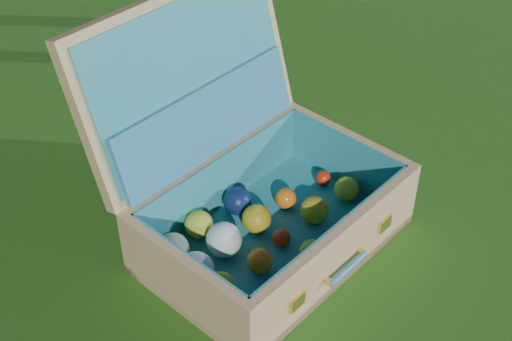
# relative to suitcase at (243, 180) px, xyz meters

# --- Properties ---
(ground) EXTENTS (60.00, 60.00, 0.00)m
(ground) POSITION_rel_suitcase_xyz_m (0.09, 0.06, -0.15)
(ground) COLOR #215114
(ground) RESTS_ON ground
(suitcase) EXTENTS (0.68, 0.65, 0.54)m
(suitcase) POSITION_rel_suitcase_xyz_m (0.00, 0.00, 0.00)
(suitcase) COLOR tan
(suitcase) RESTS_ON ground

